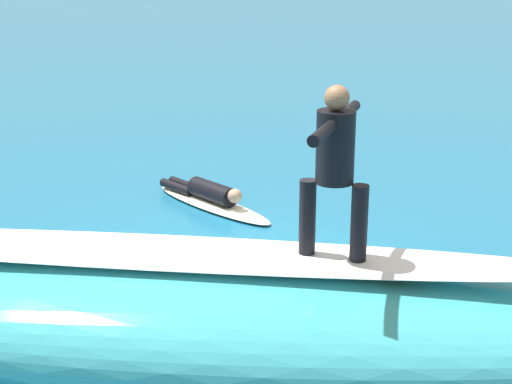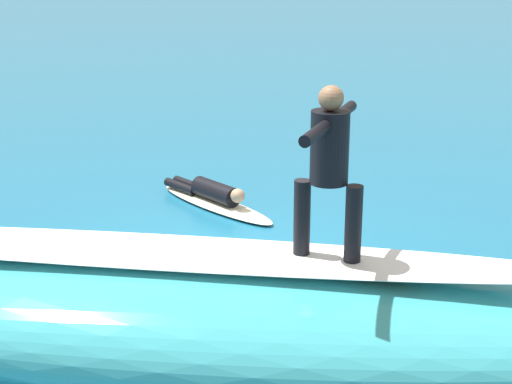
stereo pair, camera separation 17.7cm
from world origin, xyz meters
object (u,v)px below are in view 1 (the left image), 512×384
Objects in this scene: surfer_paddling at (207,191)px; surfboard_riding at (332,261)px; surfer_riding at (335,160)px; surfboard_paddling at (212,204)px.

surfboard_riding is at bearing -26.73° from surfer_paddling.
surfboard_riding is at bearing 141.77° from surfer_riding.
surfboard_riding is at bearing -27.42° from surfboard_paddling.
surfboard_riding reaches higher than surfer_paddling.
surfer_paddling is (0.93, -5.03, -1.84)m from surfer_riding.
surfboard_paddling is (0.85, -4.93, -2.02)m from surfer_riding.
surfboard_paddling is at bearing 0.00° from surfer_paddling.
surfboard_paddling is (0.85, -4.93, -1.10)m from surfboard_riding.
surfer_paddling is (0.93, -5.03, -0.92)m from surfboard_riding.
surfboard_riding is 0.92m from surfer_riding.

